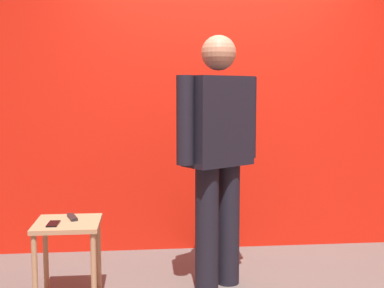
{
  "coord_description": "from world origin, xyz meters",
  "views": [
    {
      "loc": [
        -0.69,
        -3.21,
        1.42
      ],
      "look_at": [
        -0.31,
        0.55,
        1.02
      ],
      "focal_mm": 47.18,
      "sensor_mm": 36.0,
      "label": 1
    }
  ],
  "objects_px": {
    "standing_person": "(218,149)",
    "tv_remote": "(72,217)",
    "cell_phone": "(53,224)",
    "side_table": "(68,237)"
  },
  "relations": [
    {
      "from": "standing_person",
      "to": "tv_remote",
      "type": "bearing_deg",
      "value": -175.04
    },
    {
      "from": "standing_person",
      "to": "tv_remote",
      "type": "distance_m",
      "value": 1.12
    },
    {
      "from": "cell_phone",
      "to": "tv_remote",
      "type": "distance_m",
      "value": 0.18
    },
    {
      "from": "standing_person",
      "to": "cell_phone",
      "type": "height_order",
      "value": "standing_person"
    },
    {
      "from": "standing_person",
      "to": "tv_remote",
      "type": "height_order",
      "value": "standing_person"
    },
    {
      "from": "side_table",
      "to": "tv_remote",
      "type": "xyz_separation_m",
      "value": [
        0.02,
        0.08,
        0.12
      ]
    },
    {
      "from": "cell_phone",
      "to": "standing_person",
      "type": "bearing_deg",
      "value": 13.01
    },
    {
      "from": "standing_person",
      "to": "tv_remote",
      "type": "relative_size",
      "value": 10.65
    },
    {
      "from": "cell_phone",
      "to": "tv_remote",
      "type": "bearing_deg",
      "value": 55.57
    },
    {
      "from": "side_table",
      "to": "cell_phone",
      "type": "bearing_deg",
      "value": -140.79
    }
  ]
}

